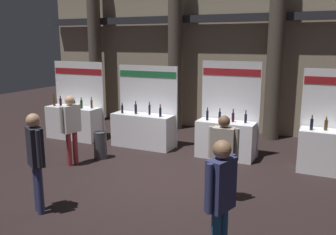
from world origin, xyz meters
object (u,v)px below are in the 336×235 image
(exhibitor_booth_3, at_px, (331,148))
(visitor_2, at_px, (223,151))
(trash_bin, at_px, (100,145))
(exhibitor_booth_1, at_px, (143,127))
(visitor_3, at_px, (36,155))
(exhibitor_booth_0, at_px, (75,119))
(visitor_0, at_px, (71,124))
(visitor_1, at_px, (221,194))
(exhibitor_booth_2, at_px, (226,135))

(exhibitor_booth_3, height_order, visitor_2, exhibitor_booth_3)
(trash_bin, bearing_deg, visitor_2, -17.67)
(exhibitor_booth_1, xyz_separation_m, trash_bin, (-0.48, -1.43, -0.23))
(visitor_3, bearing_deg, exhibitor_booth_1, 124.57)
(exhibitor_booth_3, relative_size, visitor_2, 1.42)
(exhibitor_booth_1, height_order, exhibitor_booth_3, exhibitor_booth_3)
(visitor_2, bearing_deg, exhibitor_booth_0, -28.15)
(exhibitor_booth_0, distance_m, visitor_3, 5.06)
(visitor_3, bearing_deg, visitor_0, 146.92)
(exhibitor_booth_3, xyz_separation_m, visitor_0, (-5.74, -2.07, 0.43))
(visitor_1, height_order, visitor_2, visitor_1)
(exhibitor_booth_2, xyz_separation_m, exhibitor_booth_3, (2.50, -0.10, -0.00))
(exhibitor_booth_1, bearing_deg, exhibitor_booth_3, -0.75)
(exhibitor_booth_3, bearing_deg, trash_bin, -165.85)
(exhibitor_booth_0, height_order, trash_bin, exhibitor_booth_0)
(exhibitor_booth_0, distance_m, visitor_0, 2.58)
(exhibitor_booth_0, relative_size, exhibitor_booth_1, 1.03)
(exhibitor_booth_1, relative_size, visitor_2, 1.39)
(trash_bin, bearing_deg, exhibitor_booth_2, 26.72)
(exhibitor_booth_1, bearing_deg, visitor_0, -110.83)
(exhibitor_booth_3, height_order, trash_bin, exhibitor_booth_3)
(exhibitor_booth_0, relative_size, exhibitor_booth_3, 1.00)
(exhibitor_booth_2, bearing_deg, visitor_2, -75.34)
(exhibitor_booth_2, bearing_deg, exhibitor_booth_1, -179.13)
(visitor_2, bearing_deg, exhibitor_booth_1, -43.65)
(exhibitor_booth_1, xyz_separation_m, visitor_3, (0.31, -4.40, 0.49))
(exhibitor_booth_1, relative_size, visitor_1, 1.29)
(exhibitor_booth_0, height_order, exhibitor_booth_1, exhibitor_booth_0)
(exhibitor_booth_1, distance_m, visitor_1, 5.95)
(exhibitor_booth_1, bearing_deg, exhibitor_booth_2, 0.87)
(exhibitor_booth_2, bearing_deg, trash_bin, -153.28)
(visitor_0, distance_m, visitor_3, 2.53)
(trash_bin, relative_size, visitor_2, 0.42)
(visitor_1, height_order, visitor_3, visitor_3)
(trash_bin, xyz_separation_m, visitor_0, (-0.33, -0.70, 0.68))
(exhibitor_booth_0, relative_size, visitor_3, 1.32)
(visitor_0, bearing_deg, exhibitor_booth_0, -129.42)
(exhibitor_booth_1, xyz_separation_m, visitor_0, (-0.81, -2.13, 0.46))
(exhibitor_booth_1, xyz_separation_m, visitor_1, (3.69, -4.64, 0.49))
(exhibitor_booth_1, distance_m, visitor_2, 4.06)
(exhibitor_booth_2, height_order, trash_bin, exhibitor_booth_2)
(visitor_0, bearing_deg, exhibitor_booth_2, 136.68)
(exhibitor_booth_2, distance_m, visitor_0, 3.92)
(exhibitor_booth_0, height_order, exhibitor_booth_2, exhibitor_booth_2)
(exhibitor_booth_1, distance_m, trash_bin, 1.53)
(visitor_1, bearing_deg, exhibitor_booth_2, 32.96)
(exhibitor_booth_0, bearing_deg, visitor_1, -36.72)
(visitor_3, bearing_deg, visitor_1, 26.40)
(visitor_0, relative_size, visitor_1, 0.96)
(exhibitor_booth_1, xyz_separation_m, exhibitor_booth_3, (4.93, -0.06, 0.02))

